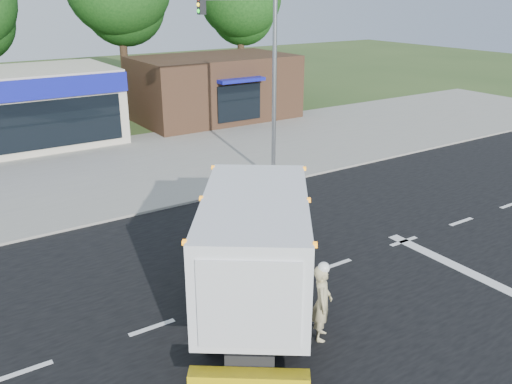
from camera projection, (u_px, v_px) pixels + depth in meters
ground at (335, 265)px, 16.53m from camera, size 120.00×120.00×0.00m
road_asphalt at (335, 265)px, 16.53m from camera, size 60.00×14.00×0.02m
sidewalk at (207, 187)px, 22.93m from camera, size 60.00×2.40×0.12m
parking_apron at (153, 156)px, 27.50m from camera, size 60.00×9.00×0.02m
lane_markings at (400, 271)px, 16.16m from camera, size 55.20×7.00×0.01m
ems_box_truck at (256, 238)px, 13.79m from camera, size 6.34×7.55×3.37m
emergency_worker at (322, 302)px, 12.75m from camera, size 0.81×0.83×2.03m
brown_storefront at (215, 88)px, 35.09m from camera, size 10.00×6.70×4.00m
traffic_signal_pole at (261, 68)px, 21.98m from camera, size 3.51×0.25×8.00m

